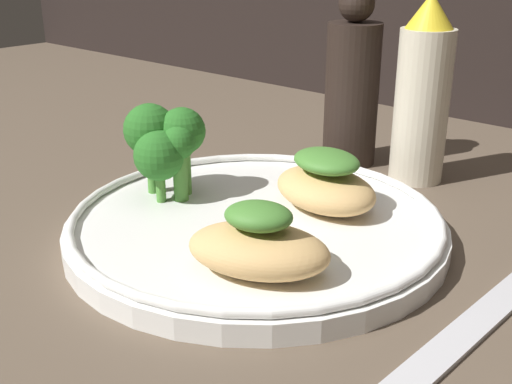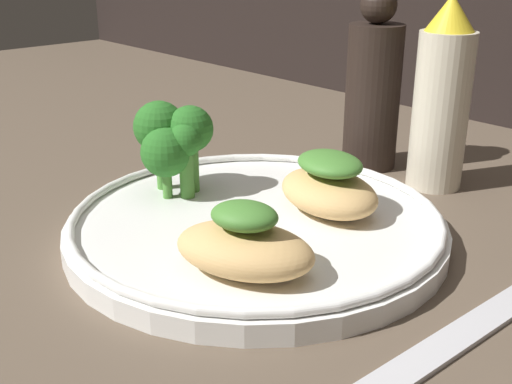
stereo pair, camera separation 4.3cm
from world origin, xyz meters
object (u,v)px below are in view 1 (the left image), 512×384
(plate, at_px, (256,224))
(pepper_grinder, at_px, (352,87))
(sauce_bottle, at_px, (423,94))
(broccoli_bunch, at_px, (165,141))

(plate, relative_size, pepper_grinder, 1.65)
(plate, bearing_deg, sauce_bottle, 81.81)
(plate, distance_m, sauce_bottle, 0.19)
(broccoli_bunch, xyz_separation_m, pepper_grinder, (0.04, 0.19, 0.01))
(broccoli_bunch, height_order, sauce_bottle, sauce_bottle)
(broccoli_bunch, relative_size, sauce_bottle, 0.44)
(sauce_bottle, xyz_separation_m, pepper_grinder, (-0.07, 0.00, -0.00))
(broccoli_bunch, bearing_deg, pepper_grinder, 79.50)
(plate, bearing_deg, broccoli_bunch, -171.50)
(broccoli_bunch, height_order, pepper_grinder, pepper_grinder)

